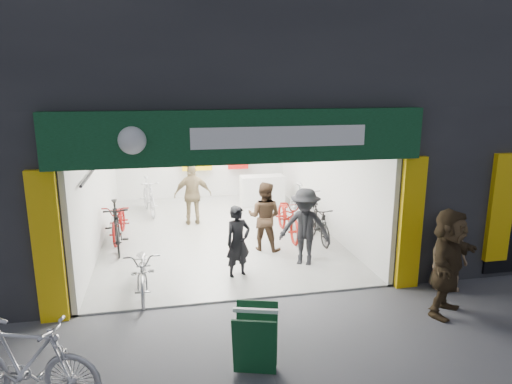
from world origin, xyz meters
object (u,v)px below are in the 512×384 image
object	(u,v)px
bike_left_front	(143,270)
parked_bike	(25,362)
bike_right_front	(319,224)
sandwich_board	(256,338)
pedestrian_near	(448,251)

from	to	relation	value
bike_left_front	parked_bike	distance (m)	3.17
bike_right_front	sandwich_board	distance (m)	5.56
parked_bike	pedestrian_near	size ratio (longest dim) A/B	1.25
parked_bike	bike_right_front	bearing A→B (deg)	-29.86
pedestrian_near	sandwich_board	bearing A→B (deg)	-159.45
bike_right_front	pedestrian_near	xyz separation A→B (m)	(1.52, -3.08, 0.29)
pedestrian_near	parked_bike	bearing A→B (deg)	-168.05
bike_right_front	parked_bike	bearing A→B (deg)	-137.59
pedestrian_near	bike_right_front	bearing A→B (deg)	113.27
pedestrian_near	sandwich_board	distance (m)	4.54
bike_left_front	sandwich_board	xyz separation A→B (m)	(1.59, -2.80, 0.02)
bike_left_front	parked_bike	bearing A→B (deg)	-116.16
bike_left_front	parked_bike	xyz separation A→B (m)	(-1.32, -2.88, 0.10)
bike_right_front	pedestrian_near	bearing A→B (deg)	-63.15
bike_right_front	parked_bike	world-z (taller)	parked_bike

